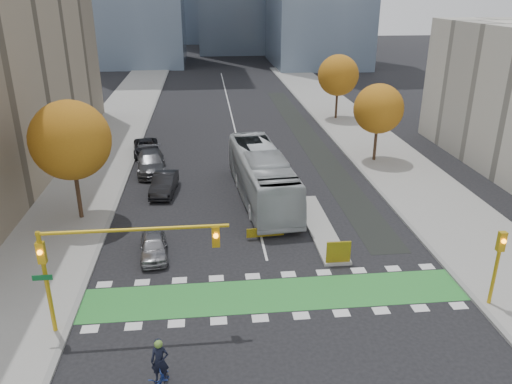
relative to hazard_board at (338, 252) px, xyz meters
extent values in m
plane|color=black|center=(-4.00, -4.20, -0.80)|extent=(300.00, 300.00, 0.00)
cube|color=gray|center=(-17.50, 15.80, -0.73)|extent=(7.00, 120.00, 0.15)
cube|color=gray|center=(9.50, 15.80, -0.73)|extent=(7.00, 120.00, 0.15)
cube|color=gray|center=(-14.00, 15.80, -0.73)|extent=(0.30, 120.00, 0.16)
cube|color=gray|center=(6.00, 15.80, -0.73)|extent=(0.30, 120.00, 0.16)
cube|color=#2B8533|center=(-4.00, -2.70, -0.79)|extent=(20.00, 3.00, 0.01)
cube|color=silver|center=(-4.00, 35.80, -0.80)|extent=(0.15, 70.00, 0.01)
cube|color=black|center=(3.50, 25.80, -0.80)|extent=(2.50, 50.00, 0.01)
cube|color=gray|center=(0.00, 4.80, -0.72)|extent=(1.60, 10.00, 0.16)
cube|color=yellow|center=(0.00, 0.00, 0.00)|extent=(1.40, 0.12, 1.30)
cylinder|color=#332114|center=(-16.00, 7.80, 1.82)|extent=(0.28, 0.28, 5.25)
sphere|color=#924E11|center=(-16.00, 7.80, 4.83)|extent=(5.20, 5.20, 5.20)
cylinder|color=#332114|center=(8.00, 17.80, 1.47)|extent=(0.28, 0.28, 4.55)
sphere|color=#924E11|center=(8.00, 17.80, 4.08)|extent=(4.40, 4.40, 4.40)
cylinder|color=#332114|center=(8.50, 33.80, 1.65)|extent=(0.28, 0.28, 4.90)
sphere|color=#924E11|center=(8.50, 33.80, 4.45)|extent=(4.80, 4.80, 4.80)
cylinder|color=#BF9914|center=(-14.50, -4.70, 1.80)|extent=(0.20, 0.20, 5.20)
cylinder|color=#BF9914|center=(-10.50, -4.70, 4.30)|extent=(8.20, 0.16, 0.16)
cube|color=#BF9914|center=(-14.50, -4.70, 3.40)|extent=(0.35, 0.28, 1.00)
sphere|color=orange|center=(-14.50, -4.88, 3.50)|extent=(0.22, 0.22, 0.22)
cube|color=#BF9914|center=(-7.00, -4.70, 3.80)|extent=(0.35, 0.28, 1.00)
sphere|color=orange|center=(-7.00, -4.88, 3.90)|extent=(0.22, 0.22, 0.22)
cube|color=#0C5926|center=(-14.50, -5.10, 2.40)|extent=(0.85, 0.04, 0.25)
cylinder|color=#BF9914|center=(6.50, -4.70, 1.20)|extent=(0.18, 0.18, 4.00)
cube|color=#BF9914|center=(6.50, -4.70, 2.80)|extent=(0.35, 0.28, 1.00)
sphere|color=orange|center=(6.50, -4.88, 2.90)|extent=(0.22, 0.22, 0.22)
imported|color=navy|center=(-9.35, -8.87, -0.24)|extent=(0.91, 2.19, 1.12)
imported|color=black|center=(-9.35, -8.87, 0.71)|extent=(0.73, 0.51, 1.90)
sphere|color=#597F2D|center=(-9.35, -8.87, 1.50)|extent=(0.32, 0.32, 0.32)
imported|color=#B4BABD|center=(-3.25, 10.04, 1.07)|extent=(4.21, 13.62, 3.74)
imported|color=gray|center=(-10.59, 2.07, -0.13)|extent=(1.93, 4.04, 1.33)
imported|color=black|center=(-10.62, 12.00, -0.03)|extent=(2.10, 4.82, 1.54)
imported|color=#47484C|center=(-12.08, 17.00, 0.04)|extent=(2.94, 6.02, 1.69)
imported|color=black|center=(-13.00, 22.00, -0.11)|extent=(2.85, 5.20, 1.38)
camera|label=1|loc=(-7.25, -24.38, 13.92)|focal=35.00mm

